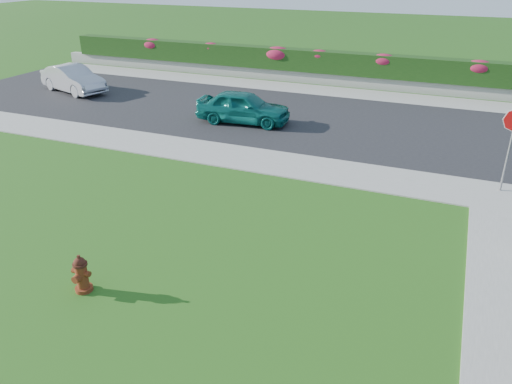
% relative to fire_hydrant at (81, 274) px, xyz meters
% --- Properties ---
extents(ground, '(120.00, 120.00, 0.00)m').
position_rel_fire_hydrant_xyz_m(ground, '(1.06, -1.12, -0.39)').
color(ground, black).
rests_on(ground, ground).
extents(street_far, '(26.00, 8.00, 0.04)m').
position_rel_fire_hydrant_xyz_m(street_far, '(-3.94, 12.88, -0.37)').
color(street_far, black).
rests_on(street_far, ground).
extents(sidewalk_far, '(24.00, 2.00, 0.04)m').
position_rel_fire_hydrant_xyz_m(sidewalk_far, '(-4.94, 7.88, -0.37)').
color(sidewalk_far, gray).
rests_on(sidewalk_far, ground).
extents(curb_corner, '(2.00, 2.00, 0.04)m').
position_rel_fire_hydrant_xyz_m(curb_corner, '(8.06, 7.88, -0.37)').
color(curb_corner, gray).
rests_on(curb_corner, ground).
extents(sidewalk_beyond, '(34.00, 2.00, 0.04)m').
position_rel_fire_hydrant_xyz_m(sidewalk_beyond, '(0.06, 17.88, -0.37)').
color(sidewalk_beyond, gray).
rests_on(sidewalk_beyond, ground).
extents(retaining_wall, '(34.00, 0.40, 0.60)m').
position_rel_fire_hydrant_xyz_m(retaining_wall, '(0.06, 19.38, -0.09)').
color(retaining_wall, gray).
rests_on(retaining_wall, ground).
extents(hedge, '(32.00, 0.90, 1.10)m').
position_rel_fire_hydrant_xyz_m(hedge, '(0.06, 19.48, 0.76)').
color(hedge, black).
rests_on(hedge, retaining_wall).
extents(fire_hydrant, '(0.41, 0.39, 0.82)m').
position_rel_fire_hydrant_xyz_m(fire_hydrant, '(0.00, 0.00, 0.00)').
color(fire_hydrant, '#4A0D0B').
rests_on(fire_hydrant, ground).
extents(sedan_teal, '(3.84, 1.81, 1.27)m').
position_rel_fire_hydrant_xyz_m(sedan_teal, '(-1.55, 11.44, 0.29)').
color(sedan_teal, '#0C5E57').
rests_on(sedan_teal, street_far).
extents(sedan_silver, '(4.10, 2.48, 1.28)m').
position_rel_fire_hydrant_xyz_m(sedan_silver, '(-11.29, 12.88, 0.29)').
color(sedan_silver, '#A8A9B0').
rests_on(sedan_silver, street_far).
extents(flower_clump_a, '(1.34, 0.86, 0.67)m').
position_rel_fire_hydrant_xyz_m(flower_clump_a, '(-10.87, 19.38, 1.05)').
color(flower_clump_a, '#A71C43').
rests_on(flower_clump_a, hedge).
extents(flower_clump_b, '(1.11, 0.71, 0.55)m').
position_rel_fire_hydrant_xyz_m(flower_clump_b, '(-7.03, 19.38, 1.09)').
color(flower_clump_b, '#A71C43').
rests_on(flower_clump_b, hedge).
extents(flower_clump_c, '(1.52, 0.98, 0.76)m').
position_rel_fire_hydrant_xyz_m(flower_clump_c, '(-3.03, 19.38, 1.01)').
color(flower_clump_c, '#A71C43').
rests_on(flower_clump_c, hedge).
extents(flower_clump_d, '(1.14, 0.73, 0.57)m').
position_rel_fire_hydrant_xyz_m(flower_clump_d, '(-0.73, 19.38, 1.09)').
color(flower_clump_d, '#A71C43').
rests_on(flower_clump_d, hedge).
extents(flower_clump_e, '(1.29, 0.83, 0.64)m').
position_rel_fire_hydrant_xyz_m(flower_clump_e, '(2.57, 19.38, 1.06)').
color(flower_clump_e, '#A71C43').
rests_on(flower_clump_e, hedge).
extents(flower_clump_f, '(1.34, 0.86, 0.67)m').
position_rel_fire_hydrant_xyz_m(flower_clump_f, '(6.96, 19.38, 1.05)').
color(flower_clump_f, '#A71C43').
rests_on(flower_clump_f, hedge).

